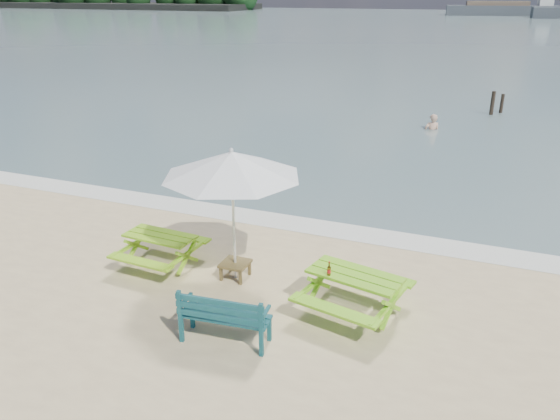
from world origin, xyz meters
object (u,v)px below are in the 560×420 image
at_px(patio_umbrella, 232,164).
at_px(swimmer, 431,135).
at_px(park_bench, 225,326).
at_px(beer_bottle, 329,271).
at_px(picnic_table_right, 354,294).
at_px(side_table, 235,270).
at_px(picnic_table_left, 161,251).

relative_size(patio_umbrella, swimmer, 1.54).
relative_size(park_bench, beer_bottle, 5.97).
bearing_deg(picnic_table_right, park_bench, -136.95).
distance_m(park_bench, side_table, 2.10).
bearing_deg(patio_umbrella, side_table, 90.00).
distance_m(patio_umbrella, beer_bottle, 2.62).
bearing_deg(picnic_table_right, picnic_table_left, 176.37).
relative_size(park_bench, patio_umbrella, 0.57).
bearing_deg(picnic_table_right, patio_umbrella, 171.85).
distance_m(picnic_table_left, swimmer, 14.72).
xyz_separation_m(picnic_table_left, patio_umbrella, (1.64, 0.09, 2.02)).
bearing_deg(picnic_table_left, picnic_table_right, -3.63).
bearing_deg(swimmer, picnic_table_left, -104.28).
xyz_separation_m(park_bench, side_table, (-0.78, 1.94, -0.10)).
relative_size(side_table, swimmer, 0.31).
height_order(side_table, swimmer, swimmer).
height_order(picnic_table_right, beer_bottle, beer_bottle).
distance_m(picnic_table_right, beer_bottle, 0.66).
bearing_deg(side_table, picnic_table_right, -8.15).
bearing_deg(beer_bottle, swimmer, 90.32).
bearing_deg(swimmer, patio_umbrella, -98.00).
xyz_separation_m(picnic_table_right, patio_umbrella, (-2.48, 0.36, 1.98)).
bearing_deg(picnic_table_right, beer_bottle, -153.26).
xyz_separation_m(side_table, beer_bottle, (2.07, -0.56, 0.67)).
bearing_deg(swimmer, picnic_table_right, -88.06).
bearing_deg(swimmer, beer_bottle, -89.68).
xyz_separation_m(picnic_table_right, side_table, (-2.48, 0.36, -0.19)).
distance_m(park_bench, swimmer, 16.16).
bearing_deg(park_bench, patio_umbrella, 111.89).
distance_m(picnic_table_left, park_bench, 3.04).
relative_size(picnic_table_right, park_bench, 1.38).
bearing_deg(park_bench, picnic_table_right, 43.05).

